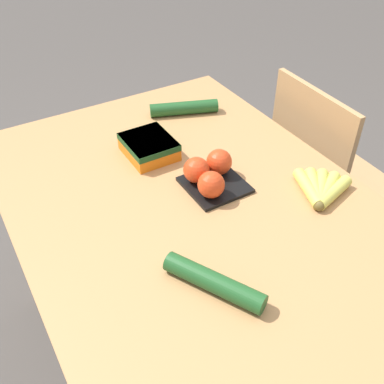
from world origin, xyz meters
TOP-DOWN VIEW (x-y plane):
  - ground_plane at (0.00, 0.00)m, footprint 12.00×12.00m
  - dining_table at (0.00, 0.00)m, footprint 1.25×0.89m
  - chair at (-0.14, 0.68)m, footprint 0.43×0.42m
  - banana_bunch at (0.15, 0.31)m, footprint 0.15×0.16m
  - tomato_pack at (-0.03, 0.07)m, footprint 0.16×0.16m
  - carrot_bag at (-0.25, -0.00)m, footprint 0.16×0.13m
  - cucumber_near at (0.27, -0.11)m, footprint 0.22×0.15m
  - cucumber_far at (-0.41, 0.21)m, footprint 0.12×0.23m

SIDE VIEW (x-z plane):
  - ground_plane at x=0.00m, z-range 0.00..0.00m
  - chair at x=-0.14m, z-range 0.03..0.92m
  - dining_table at x=0.00m, z-range 0.28..1.06m
  - banana_bunch at x=0.15m, z-range 0.78..0.81m
  - cucumber_near at x=0.27m, z-range 0.78..0.82m
  - cucumber_far at x=-0.41m, z-range 0.78..0.82m
  - carrot_bag at x=-0.25m, z-range 0.78..0.84m
  - tomato_pack at x=-0.03m, z-range 0.78..0.86m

